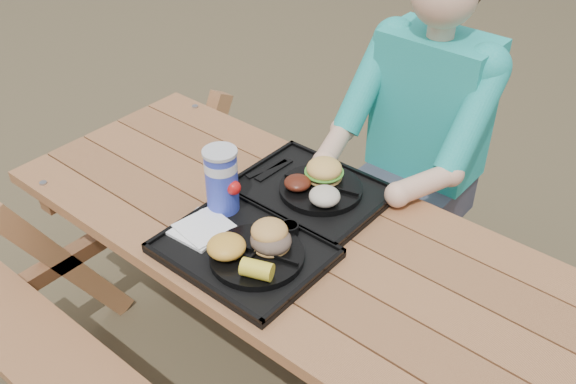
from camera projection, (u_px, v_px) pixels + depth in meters
The scene contains 17 objects.
picnic_table at pixel (288, 316), 2.11m from camera, with size 1.80×1.49×0.75m, color #999999, non-canonical shape.
tray_near at pixel (244, 252), 1.78m from camera, with size 0.45×0.35×0.02m, color black.
tray_far at pixel (311, 192), 2.01m from camera, with size 0.45×0.35×0.02m, color black.
plate_near at pixel (257, 256), 1.74m from camera, with size 0.26×0.26×0.02m, color black.
plate_far at pixel (321, 189), 1.99m from camera, with size 0.26×0.26×0.02m, color black.
napkin_stack at pixel (200, 228), 1.84m from camera, with size 0.15×0.15×0.02m, color white.
soda_cup at pixel (222, 182), 1.87m from camera, with size 0.10×0.10×0.19m, color #1729B2.
condiment_bbq at pixel (271, 226), 1.84m from camera, with size 0.04×0.04×0.03m, color #340905.
condiment_mustard at pixel (289, 229), 1.82m from camera, with size 0.05×0.05×0.03m, color yellow.
sandwich at pixel (271, 231), 1.72m from camera, with size 0.11×0.11×0.11m, color #DC9B4D, non-canonical shape.
mac_cheese at pixel (226, 247), 1.72m from camera, with size 0.11×0.11×0.05m, color gold.
corn_cob at pixel (257, 269), 1.65m from camera, with size 0.08×0.08×0.05m, color yellow, non-canonical shape.
cutlery_far at pixel (274, 170), 2.09m from camera, with size 0.03×0.16×0.01m, color black.
burger at pixel (324, 165), 1.99m from camera, with size 0.12×0.12×0.10m, color #F0B354, non-canonical shape.
baked_beans at pixel (298, 183), 1.97m from camera, with size 0.08×0.08×0.04m, color #531D10.
potato_salad at pixel (325, 196), 1.90m from camera, with size 0.09×0.09×0.05m, color beige.
diner at pixel (422, 162), 2.37m from camera, with size 0.48×0.84×1.28m, color #1CB1C5, non-canonical shape.
Camera 1 is at (0.94, -1.12, 1.95)m, focal length 40.00 mm.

